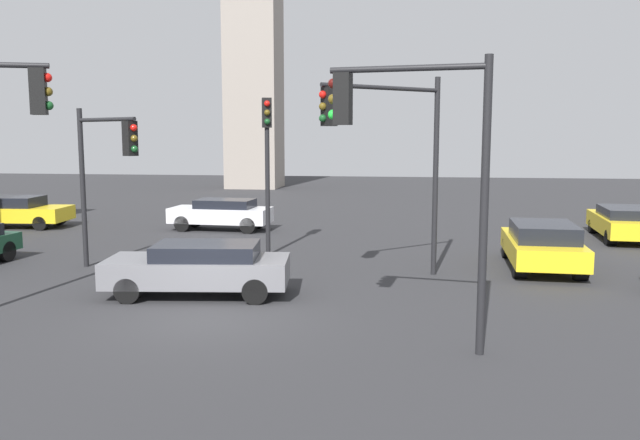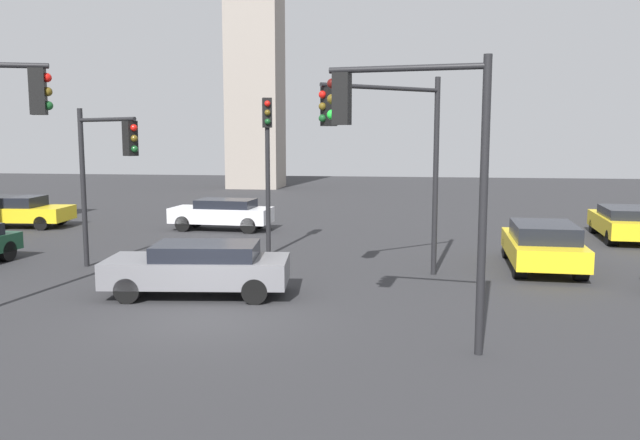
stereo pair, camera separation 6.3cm
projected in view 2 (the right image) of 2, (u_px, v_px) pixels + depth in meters
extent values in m
plane|color=#2D2D30|center=(206.00, 318.00, 15.06)|extent=(102.17, 102.17, 0.00)
cylinder|color=black|center=(483.00, 209.00, 12.19)|extent=(0.16, 0.16, 5.63)
cylinder|color=black|center=(406.00, 68.00, 12.29)|extent=(2.97, 0.62, 0.12)
cube|color=black|center=(342.00, 99.00, 12.73)|extent=(0.37, 0.37, 1.00)
sphere|color=#4C0F0C|center=(332.00, 84.00, 12.75)|extent=(0.20, 0.20, 0.20)
sphere|color=#594714|center=(332.00, 99.00, 12.79)|extent=(0.20, 0.20, 0.20)
sphere|color=green|center=(332.00, 115.00, 12.83)|extent=(0.20, 0.20, 0.20)
cube|color=black|center=(38.00, 92.00, 14.21)|extent=(0.41, 0.41, 1.00)
sphere|color=red|center=(47.00, 78.00, 14.21)|extent=(0.20, 0.20, 0.20)
sphere|color=#594714|center=(48.00, 92.00, 14.25)|extent=(0.20, 0.20, 0.20)
sphere|color=#14471E|center=(48.00, 106.00, 14.29)|extent=(0.20, 0.20, 0.20)
cylinder|color=black|center=(268.00, 178.00, 22.51)|extent=(0.16, 0.16, 5.41)
cube|color=black|center=(267.00, 113.00, 22.22)|extent=(0.39, 0.39, 1.00)
sphere|color=red|center=(267.00, 104.00, 21.98)|extent=(0.20, 0.20, 0.20)
sphere|color=#594714|center=(267.00, 113.00, 22.02)|extent=(0.20, 0.20, 0.20)
sphere|color=#14471E|center=(268.00, 122.00, 22.06)|extent=(0.20, 0.20, 0.20)
cylinder|color=black|center=(436.00, 177.00, 19.32)|extent=(0.16, 0.16, 5.84)
cylinder|color=black|center=(383.00, 88.00, 17.85)|extent=(3.13, 2.84, 0.12)
cube|color=black|center=(329.00, 107.00, 16.92)|extent=(0.45, 0.45, 1.00)
sphere|color=red|center=(322.00, 95.00, 16.77)|extent=(0.20, 0.20, 0.20)
sphere|color=#594714|center=(322.00, 106.00, 16.81)|extent=(0.20, 0.20, 0.20)
sphere|color=#14471E|center=(322.00, 118.00, 16.85)|extent=(0.20, 0.20, 0.20)
cylinder|color=black|center=(83.00, 188.00, 20.59)|extent=(0.16, 0.16, 4.99)
cylinder|color=black|center=(106.00, 120.00, 19.41)|extent=(2.50, 1.60, 0.12)
cube|color=black|center=(130.00, 138.00, 18.74)|extent=(0.44, 0.44, 1.00)
sphere|color=red|center=(134.00, 128.00, 18.58)|extent=(0.20, 0.20, 0.20)
sphere|color=#594714|center=(134.00, 138.00, 18.62)|extent=(0.20, 0.20, 0.20)
sphere|color=#14471E|center=(135.00, 149.00, 18.65)|extent=(0.20, 0.20, 0.20)
cube|color=yellow|center=(626.00, 224.00, 26.08)|extent=(2.45, 4.92, 0.65)
cube|color=black|center=(629.00, 213.00, 25.78)|extent=(2.05, 2.80, 0.42)
cylinder|color=black|center=(595.00, 226.00, 27.87)|extent=(0.42, 0.62, 0.59)
cylinder|color=black|center=(639.00, 227.00, 27.51)|extent=(0.42, 0.62, 0.59)
cylinder|color=black|center=(612.00, 238.00, 24.73)|extent=(0.42, 0.62, 0.59)
cube|color=yellow|center=(542.00, 248.00, 20.50)|extent=(2.27, 4.81, 0.62)
cube|color=black|center=(544.00, 232.00, 20.20)|extent=(1.93, 2.72, 0.54)
cylinder|color=black|center=(509.00, 248.00, 22.26)|extent=(0.40, 0.69, 0.67)
cylinder|color=black|center=(561.00, 250.00, 21.95)|extent=(0.40, 0.69, 0.67)
cylinder|color=black|center=(520.00, 267.00, 19.12)|extent=(0.40, 0.69, 0.67)
cylinder|color=black|center=(581.00, 269.00, 18.82)|extent=(0.40, 0.69, 0.67)
cylinder|color=black|center=(6.00, 251.00, 21.70)|extent=(0.38, 0.70, 0.68)
cube|color=silver|center=(221.00, 215.00, 28.74)|extent=(4.46, 2.02, 0.65)
cube|color=black|center=(226.00, 204.00, 28.64)|extent=(2.53, 1.69, 0.41)
cylinder|color=black|center=(183.00, 224.00, 28.38)|extent=(0.70, 0.36, 0.68)
cylinder|color=black|center=(196.00, 219.00, 29.78)|extent=(0.70, 0.36, 0.68)
cylinder|color=black|center=(249.00, 225.00, 27.80)|extent=(0.70, 0.36, 0.68)
cylinder|color=black|center=(259.00, 221.00, 29.20)|extent=(0.70, 0.36, 0.68)
cube|color=slate|center=(198.00, 271.00, 17.05)|extent=(4.88, 2.42, 0.67)
cube|color=black|center=(206.00, 252.00, 16.98)|extent=(2.80, 1.96, 0.43)
cylinder|color=black|center=(128.00, 290.00, 16.36)|extent=(0.68, 0.41, 0.65)
cylinder|color=black|center=(146.00, 276.00, 17.91)|extent=(0.68, 0.41, 0.65)
cylinder|color=black|center=(255.00, 291.00, 16.28)|extent=(0.68, 0.41, 0.65)
cylinder|color=black|center=(262.00, 277.00, 17.83)|extent=(0.68, 0.41, 0.65)
cube|color=yellow|center=(17.00, 213.00, 29.66)|extent=(4.80, 2.34, 0.63)
cube|color=black|center=(11.00, 202.00, 29.61)|extent=(2.73, 1.96, 0.50)
cylinder|color=black|center=(60.00, 218.00, 30.42)|extent=(0.64, 0.41, 0.62)
cylinder|color=black|center=(42.00, 223.00, 28.76)|extent=(0.64, 0.41, 0.62)
cube|color=gray|center=(255.00, 24.00, 50.27)|extent=(3.99, 3.99, 25.21)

